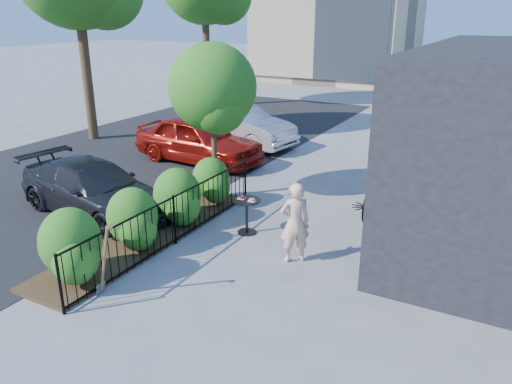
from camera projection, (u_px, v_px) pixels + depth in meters
The scene contains 12 objects.
ground at pixel (236, 259), 9.97m from camera, with size 120.00×120.00×0.00m, color gray.
fence at pixel (175, 219), 10.46m from camera, with size 0.05×6.05×1.10m.
planting_bed at pixel (150, 235), 10.95m from camera, with size 1.30×6.00×0.08m, color #382616.
shrubs at pixel (155, 207), 10.76m from camera, with size 1.10×5.60×1.24m.
patio_tree at pixel (214, 93), 12.31m from camera, with size 2.20×2.20×3.94m.
street at pixel (93, 170), 15.59m from camera, with size 9.00×30.00×0.01m, color black.
cafe_table at pixel (247, 210), 10.99m from camera, with size 0.63×0.63×0.85m.
woman at pixel (295, 223), 9.66m from camera, with size 0.60×0.39×1.63m, color beige.
shovel at pixel (104, 265), 8.44m from camera, with size 0.48×0.19×1.43m.
car_red at pixel (199, 139), 16.17m from camera, with size 1.78×4.42×1.51m, color maroon.
car_silver at pixel (237, 125), 18.31m from camera, with size 1.59×4.55×1.50m, color #B6B6BB.
car_darkgrey at pixel (94, 189), 12.05m from camera, with size 1.78×4.39×1.27m, color black.
Camera 1 is at (4.60, -7.64, 4.68)m, focal length 35.00 mm.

